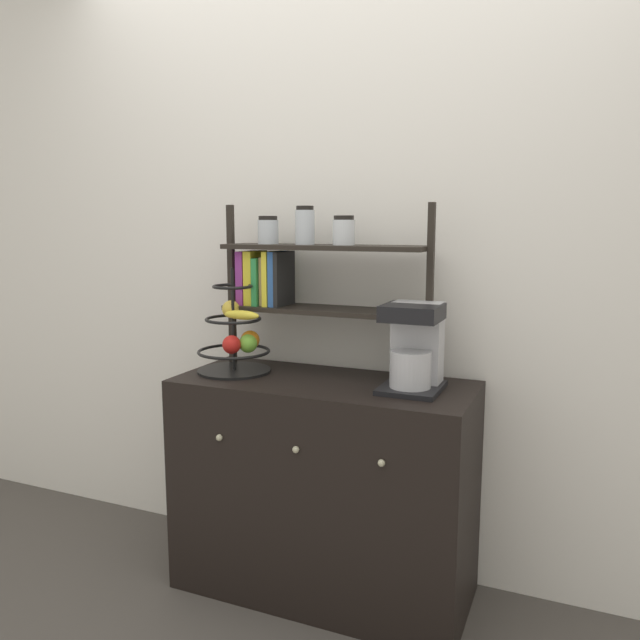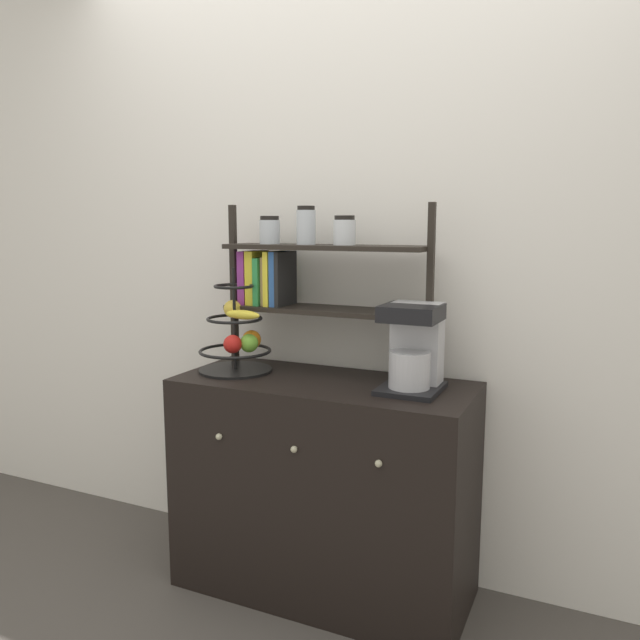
% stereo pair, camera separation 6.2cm
% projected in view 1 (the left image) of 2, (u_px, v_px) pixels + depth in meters
% --- Properties ---
extents(ground_plane, '(12.00, 12.00, 0.00)m').
position_uv_depth(ground_plane, '(298.00, 622.00, 2.22)').
color(ground_plane, '#47423D').
extents(wall_back, '(7.00, 0.05, 2.60)m').
position_uv_depth(wall_back, '(351.00, 251.00, 2.49)').
color(wall_back, silver).
rests_on(wall_back, ground_plane).
extents(sideboard, '(1.11, 0.49, 0.83)m').
position_uv_depth(sideboard, '(324.00, 487.00, 2.37)').
color(sideboard, black).
rests_on(sideboard, ground_plane).
extents(coffee_maker, '(0.20, 0.24, 0.30)m').
position_uv_depth(coffee_maker, '(414.00, 347.00, 2.18)').
color(coffee_maker, black).
rests_on(coffee_maker, sideboard).
extents(fruit_stand, '(0.29, 0.29, 0.41)m').
position_uv_depth(fruit_stand, '(236.00, 339.00, 2.43)').
color(fruit_stand, black).
rests_on(fruit_stand, sideboard).
extents(shelf_hutch, '(0.84, 0.20, 0.65)m').
position_uv_depth(shelf_hutch, '(299.00, 271.00, 2.42)').
color(shelf_hutch, black).
rests_on(shelf_hutch, sideboard).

